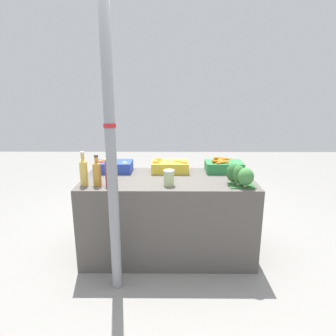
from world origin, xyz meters
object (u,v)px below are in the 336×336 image
at_px(orange_crate, 170,166).
at_px(juice_bottle_ruby, 109,171).
at_px(juice_bottle_golden, 84,171).
at_px(juice_bottle_amber, 97,173).
at_px(pickle_jar, 169,178).
at_px(carrot_crate, 224,166).
at_px(broccoli_pile, 239,175).
at_px(support_pole, 110,130).
at_px(apple_crate, 113,166).

xyz_separation_m(orange_crate, juice_bottle_ruby, (-0.54, -0.46, 0.07)).
bearing_deg(juice_bottle_ruby, juice_bottle_golden, 180.00).
bearing_deg(juice_bottle_amber, pickle_jar, 0.02).
relative_size(carrot_crate, broccoli_pile, 1.57).
bearing_deg(juice_bottle_golden, support_pole, -46.53).
bearing_deg(juice_bottle_ruby, apple_crate, 96.75).
bearing_deg(carrot_crate, support_pole, -141.47).
height_order(broccoli_pile, juice_bottle_amber, juice_bottle_amber).
relative_size(carrot_crate, juice_bottle_golden, 1.23).
height_order(carrot_crate, juice_bottle_amber, juice_bottle_amber).
bearing_deg(support_pole, juice_bottle_ruby, 105.66).
relative_size(juice_bottle_golden, juice_bottle_ruby, 0.98).
relative_size(orange_crate, juice_bottle_amber, 1.37).
height_order(apple_crate, juice_bottle_golden, juice_bottle_golden).
distance_m(orange_crate, pickle_jar, 0.46).
xyz_separation_m(carrot_crate, juice_bottle_golden, (-1.31, -0.46, 0.07)).
bearing_deg(orange_crate, juice_bottle_amber, -144.66).
distance_m(orange_crate, juice_bottle_amber, 0.79).
distance_m(broccoli_pile, pickle_jar, 0.62).
bearing_deg(carrot_crate, apple_crate, -179.80).
relative_size(support_pole, juice_bottle_ruby, 8.49).
xyz_separation_m(orange_crate, carrot_crate, (0.55, 0.00, -0.00)).
distance_m(apple_crate, carrot_crate, 1.14).
bearing_deg(orange_crate, broccoli_pile, -37.62).
bearing_deg(orange_crate, carrot_crate, 0.16).
relative_size(carrot_crate, juice_bottle_amber, 1.37).
bearing_deg(broccoli_pile, orange_crate, 142.38).
distance_m(broccoli_pile, juice_bottle_amber, 1.25).
bearing_deg(pickle_jar, support_pole, -142.23).
bearing_deg(apple_crate, broccoli_pile, -21.20).
bearing_deg(support_pole, pickle_jar, 37.77).
relative_size(broccoli_pile, juice_bottle_amber, 0.88).
bearing_deg(support_pole, broccoli_pile, 17.17).
xyz_separation_m(orange_crate, pickle_jar, (-0.01, -0.46, 0.01)).
xyz_separation_m(support_pole, orange_crate, (0.44, 0.79, -0.47)).
distance_m(juice_bottle_amber, pickle_jar, 0.63).
xyz_separation_m(carrot_crate, pickle_jar, (-0.56, -0.46, 0.01)).
distance_m(juice_bottle_amber, juice_bottle_ruby, 0.11).
bearing_deg(juice_bottle_ruby, juice_bottle_amber, 180.00).
xyz_separation_m(apple_crate, juice_bottle_amber, (-0.05, -0.45, 0.05)).
bearing_deg(juice_bottle_amber, apple_crate, 83.39).
relative_size(juice_bottle_golden, pickle_jar, 2.16).
xyz_separation_m(orange_crate, broccoli_pile, (0.60, -0.47, 0.04)).
distance_m(broccoli_pile, juice_bottle_ruby, 1.14).
bearing_deg(broccoli_pile, pickle_jar, 179.03).
xyz_separation_m(apple_crate, orange_crate, (0.59, 0.00, -0.00)).
height_order(carrot_crate, juice_bottle_golden, juice_bottle_golden).
bearing_deg(juice_bottle_amber, broccoli_pile, -0.47).
xyz_separation_m(support_pole, juice_bottle_ruby, (-0.09, 0.33, -0.40)).
xyz_separation_m(juice_bottle_amber, pickle_jar, (0.63, 0.00, -0.04)).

